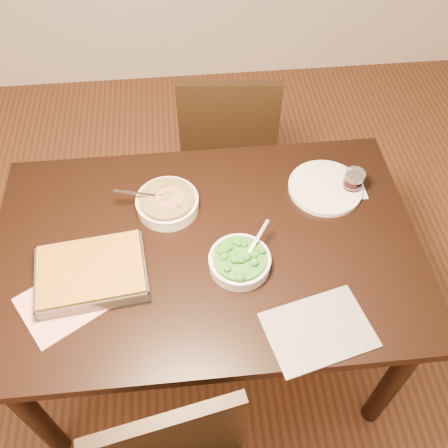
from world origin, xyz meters
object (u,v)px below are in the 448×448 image
object	(u,v)px
dinner_plate	(325,188)
wine_tumbler	(353,181)
stew_bowl	(167,202)
broccoli_bowl	(240,261)
table	(207,261)
chair_far	(228,140)
baking_dish	(92,273)

from	to	relation	value
dinner_plate	wine_tumbler	bearing A→B (deg)	-5.70
stew_bowl	wine_tumbler	xyz separation A→B (m)	(0.65, 0.02, 0.01)
stew_bowl	broccoli_bowl	world-z (taller)	stew_bowl
table	chair_far	bearing A→B (deg)	78.59
table	dinner_plate	size ratio (longest dim) A/B	5.34
baking_dish	wine_tumbler	size ratio (longest dim) A/B	4.43
wine_tumbler	chair_far	world-z (taller)	chair_far
baking_dish	chair_far	world-z (taller)	chair_far
wine_tumbler	dinner_plate	size ratio (longest dim) A/B	0.31
baking_dish	chair_far	bearing A→B (deg)	52.72
baking_dish	wine_tumbler	bearing A→B (deg)	11.44
broccoli_bowl	wine_tumbler	size ratio (longest dim) A/B	2.51
broccoli_bowl	stew_bowl	bearing A→B (deg)	129.72
table	broccoli_bowl	xyz separation A→B (m)	(0.10, -0.09, 0.12)
wine_tumbler	chair_far	bearing A→B (deg)	123.65
stew_bowl	dinner_plate	world-z (taller)	stew_bowl
broccoli_bowl	chair_far	distance (m)	0.90
broccoli_bowl	dinner_plate	size ratio (longest dim) A/B	0.77
stew_bowl	broccoli_bowl	xyz separation A→B (m)	(0.22, -0.26, -0.00)
wine_tumbler	baking_dish	bearing A→B (deg)	-162.21
broccoli_bowl	dinner_plate	distance (m)	0.45
table	broccoli_bowl	distance (m)	0.18
baking_dish	chair_far	size ratio (longest dim) A/B	0.40
stew_bowl	dinner_plate	size ratio (longest dim) A/B	0.92
stew_bowl	broccoli_bowl	size ratio (longest dim) A/B	1.19
baking_dish	stew_bowl	bearing A→B (deg)	41.45
dinner_plate	chair_far	bearing A→B (deg)	117.09
chair_far	dinner_plate	bearing A→B (deg)	122.66
broccoli_bowl	baking_dish	bearing A→B (deg)	-179.85
chair_far	broccoli_bowl	bearing A→B (deg)	91.87
baking_dish	wine_tumbler	xyz separation A→B (m)	(0.89, 0.29, 0.02)
table	wine_tumbler	world-z (taller)	wine_tumbler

